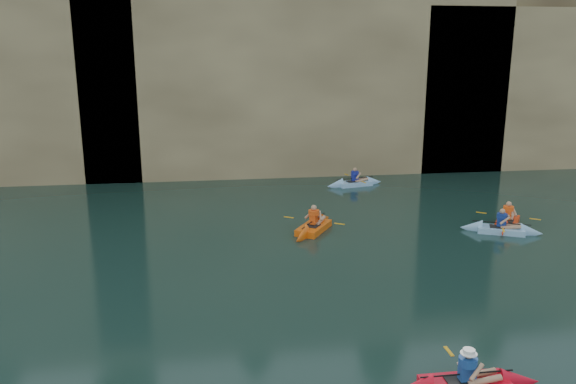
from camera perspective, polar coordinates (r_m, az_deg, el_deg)
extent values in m
cube|color=tan|center=(39.56, -3.40, 12.62)|extent=(70.00, 16.00, 12.00)
cube|color=tan|center=(32.48, 1.35, 11.81)|extent=(24.00, 2.40, 11.40)
cube|color=black|center=(31.82, -9.25, 4.16)|extent=(3.50, 1.00, 3.20)
cube|color=black|center=(34.41, 14.82, 5.71)|extent=(5.00, 1.00, 4.50)
cone|color=red|center=(13.52, 22.45, -17.35)|extent=(0.90, 0.77, 0.76)
cube|color=black|center=(12.88, 17.03, -17.93)|extent=(0.55, 0.48, 0.04)
cube|color=navy|center=(12.79, 17.76, -16.75)|extent=(0.33, 0.21, 0.48)
sphere|color=tan|center=(12.62, 17.88, -15.39)|extent=(0.20, 0.20, 0.20)
cylinder|color=black|center=(12.85, 17.72, -17.18)|extent=(2.04, 0.05, 0.04)
cube|color=gold|center=(13.56, 16.02, -15.28)|extent=(0.08, 0.42, 0.02)
cylinder|color=white|center=(12.60, 17.89, -15.23)|extent=(0.35, 0.35, 0.10)
cube|color=#E95A0E|center=(22.47, 2.62, -3.61)|extent=(2.15, 2.72, 0.29)
cone|color=#E95A0E|center=(23.60, 3.76, -2.76)|extent=(1.19, 1.23, 0.80)
cone|color=#E95A0E|center=(21.36, 1.35, -4.55)|extent=(1.19, 1.23, 0.80)
cube|color=black|center=(22.30, 2.48, -3.43)|extent=(0.72, 0.73, 0.04)
cube|color=#E74F13|center=(22.34, 2.63, -2.56)|extent=(0.40, 0.43, 0.54)
sphere|color=tan|center=(22.24, 2.64, -1.61)|extent=(0.23, 0.23, 0.23)
cylinder|color=black|center=(22.38, 2.63, -2.91)|extent=(1.31, 2.02, 0.04)
cube|color=gold|center=(22.79, 0.09, -2.59)|extent=(0.40, 0.29, 0.02)
cube|color=gold|center=(22.02, 5.26, -3.24)|extent=(0.40, 0.29, 0.02)
cube|color=#8EC1EE|center=(23.75, 20.80, -3.59)|extent=(2.50, 1.69, 0.27)
cone|color=#8EC1EE|center=(23.89, 23.50, -3.75)|extent=(1.08, 1.02, 0.74)
cone|color=#8EC1EE|center=(23.67, 18.08, -3.42)|extent=(1.08, 1.02, 0.74)
cube|color=black|center=(23.71, 20.46, -3.32)|extent=(0.69, 0.65, 0.04)
cube|color=navy|center=(23.64, 20.88, -2.68)|extent=(0.40, 0.34, 0.50)
sphere|color=tan|center=(23.55, 20.96, -1.84)|extent=(0.21, 0.21, 0.21)
cylinder|color=black|center=(23.68, 20.86, -2.95)|extent=(2.02, 0.93, 0.04)
cube|color=gold|center=(24.63, 20.69, -2.30)|extent=(0.25, 0.42, 0.02)
cube|color=gold|center=(22.72, 21.05, -3.66)|extent=(0.25, 0.42, 0.02)
cube|color=red|center=(24.82, 21.37, -2.89)|extent=(2.20, 2.65, 0.28)
cone|color=red|center=(26.03, 21.66, -2.16)|extent=(1.18, 1.22, 0.77)
cone|color=red|center=(23.61, 21.04, -3.70)|extent=(1.18, 1.22, 0.77)
cube|color=black|center=(24.64, 21.35, -2.73)|extent=(0.71, 0.73, 0.04)
cube|color=#FF5715|center=(24.71, 21.45, -1.98)|extent=(0.39, 0.42, 0.52)
sphere|color=tan|center=(24.61, 21.53, -1.14)|extent=(0.22, 0.22, 0.22)
cylinder|color=black|center=(24.74, 21.42, -2.27)|extent=(1.34, 1.89, 0.04)
cube|color=gold|center=(24.84, 19.04, -1.99)|extent=(0.39, 0.31, 0.02)
cube|color=gold|center=(24.68, 23.82, -2.54)|extent=(0.39, 0.31, 0.02)
cube|color=#93C6F6|center=(30.21, 6.78, 0.89)|extent=(2.60, 1.30, 0.27)
cone|color=#93C6F6|center=(30.76, 8.72, 1.06)|extent=(1.02, 0.92, 0.74)
cone|color=#93C6F6|center=(29.69, 4.78, 0.71)|extent=(1.02, 0.92, 0.74)
cube|color=black|center=(30.12, 6.54, 1.06)|extent=(0.64, 0.57, 0.04)
cube|color=navy|center=(30.12, 6.81, 1.62)|extent=(0.38, 0.29, 0.50)
sphere|color=tan|center=(30.05, 6.83, 2.28)|extent=(0.21, 0.21, 0.21)
cylinder|color=black|center=(30.15, 6.80, 1.40)|extent=(2.15, 0.52, 0.04)
cube|color=gold|center=(31.01, 5.95, 1.78)|extent=(0.17, 0.43, 0.02)
cube|color=gold|center=(29.29, 7.70, 1.00)|extent=(0.17, 0.43, 0.02)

